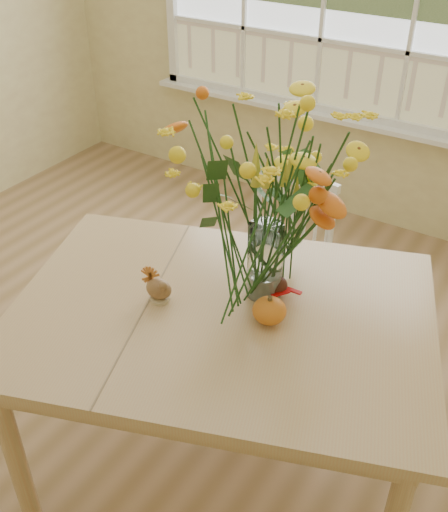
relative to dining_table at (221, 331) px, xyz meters
The scene contains 8 objects.
floor 0.96m from the dining_table, behind, with size 4.00×4.50×0.01m, color olive.
wall_back 2.38m from the dining_table, 106.48° to the left, with size 4.00×0.02×2.70m, color #D1C085.
dining_table is the anchor object (origin of this frame).
windsor_chair 0.81m from the dining_table, 99.86° to the left, with size 0.47×0.45×0.89m.
flower_vase 0.55m from the dining_table, 65.63° to the left, with size 0.59×0.59×0.70m.
pumpkin 0.22m from the dining_table, 12.13° to the left, with size 0.12×0.12×0.09m, color #C65017.
turkey_figurine 0.27m from the dining_table, 163.45° to the right, with size 0.11×0.09×0.12m.
dark_gourd 0.25m from the dining_table, 57.76° to the left, with size 0.13×0.10×0.07m.
Camera 1 is at (1.52, -1.31, 2.12)m, focal length 42.00 mm.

